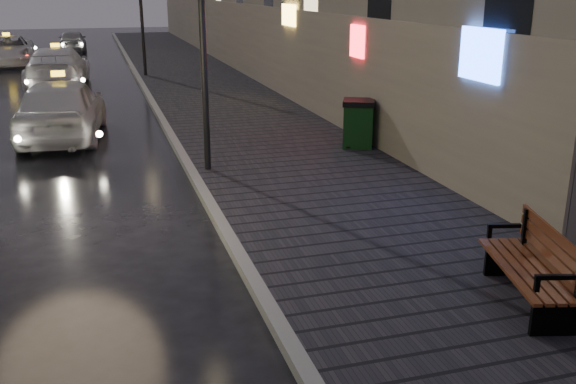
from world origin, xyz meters
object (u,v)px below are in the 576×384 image
(bench, at_px, (535,266))
(taxi_far, at_px, (8,50))
(trash_bin, at_px, (358,123))
(car_far, at_px, (73,41))
(taxi_near, at_px, (62,108))
(taxi_mid, at_px, (57,67))
(lamp_near, at_px, (202,9))

(bench, xyz_separation_m, taxi_far, (-9.17, 30.48, 0.11))
(trash_bin, bearing_deg, car_far, 128.36)
(taxi_near, distance_m, car_far, 25.08)
(taxi_mid, bearing_deg, car_far, -87.68)
(taxi_mid, height_order, taxi_far, taxi_mid)
(taxi_mid, distance_m, taxi_far, 9.17)
(taxi_far, xyz_separation_m, car_far, (3.05, 6.43, -0.09))
(lamp_near, xyz_separation_m, trash_bin, (3.89, 0.93, -2.75))
(lamp_near, xyz_separation_m, car_far, (-3.30, 29.62, -2.82))
(car_far, bearing_deg, lamp_near, 97.07)
(taxi_near, bearing_deg, lamp_near, 130.10)
(taxi_near, distance_m, taxi_far, 18.92)
(trash_bin, bearing_deg, lamp_near, -142.27)
(taxi_near, relative_size, taxi_mid, 0.89)
(taxi_near, distance_m, taxi_mid, 9.91)
(taxi_far, height_order, car_far, taxi_far)
(lamp_near, bearing_deg, trash_bin, 13.43)
(lamp_near, bearing_deg, taxi_far, 105.31)
(lamp_near, relative_size, trash_bin, 4.56)
(trash_bin, xyz_separation_m, car_far, (-7.19, 28.69, -0.07))
(lamp_near, xyz_separation_m, bench, (2.82, -7.29, -2.85))
(trash_bin, bearing_deg, taxi_near, 176.94)
(car_far, bearing_deg, taxi_far, 65.33)
(taxi_far, bearing_deg, taxi_near, -83.91)
(trash_bin, bearing_deg, bench, -73.18)
(lamp_near, distance_m, car_far, 29.94)
(bench, bearing_deg, taxi_near, 131.48)
(trash_bin, xyz_separation_m, taxi_far, (-10.24, 22.26, 0.01))
(taxi_mid, relative_size, car_far, 1.42)
(lamp_near, bearing_deg, taxi_mid, 103.95)
(taxi_near, xyz_separation_m, taxi_mid, (-0.49, 9.90, -0.04))
(lamp_near, relative_size, taxi_near, 1.07)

